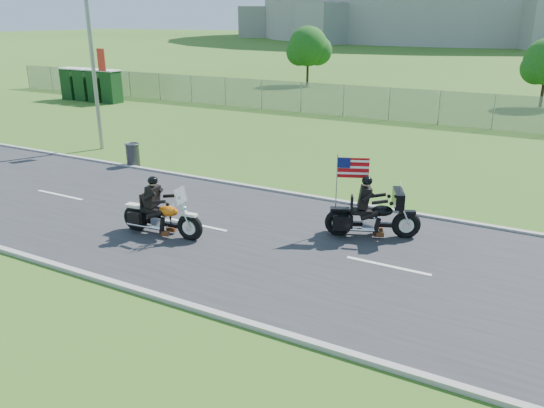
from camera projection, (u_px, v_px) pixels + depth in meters
The scene contains 14 objects.
ground at pixel (253, 238), 15.34m from camera, with size 420.00×420.00×0.00m, color #2D541A.
road at pixel (253, 237), 15.33m from camera, with size 120.00×8.00×0.04m, color #28282B.
curb_north at pixel (311, 197), 18.68m from camera, with size 120.00×0.18×0.12m, color #9E9B93.
curb_south at pixel (162, 298), 11.97m from camera, with size 120.00×0.18×0.12m, color #9E9B93.
fence at pixel (343, 100), 33.83m from camera, with size 60.00×0.03×2.00m, color gray.
streetlight at pixel (93, 26), 23.99m from camera, with size 0.90×2.46×10.00m.
porta_toilet_a at pixel (112, 87), 38.92m from camera, with size 1.10×1.10×2.30m, color #103313.
porta_toilet_b at pixel (98, 86), 39.55m from camera, with size 1.10×1.10×2.30m, color #103313.
porta_toilet_c at pixel (84, 85), 40.18m from camera, with size 1.10×1.10×2.30m, color #103313.
porta_toilet_d at pixel (71, 84), 40.80m from camera, with size 1.10×1.10×2.30m, color #103313.
tree_fence_mid at pixel (309, 48), 48.72m from camera, with size 3.96×3.69×5.30m.
motorcycle_lead at pixel (161, 217), 15.34m from camera, with size 2.68×0.80×1.80m.
motorcycle_follow at pixel (372, 217), 15.20m from camera, with size 2.61×1.42×2.29m.
trash_can at pixel (133, 155), 22.56m from camera, with size 0.56×0.56×0.96m, color #404046.
Camera 1 is at (7.21, -12.17, 6.05)m, focal length 35.00 mm.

